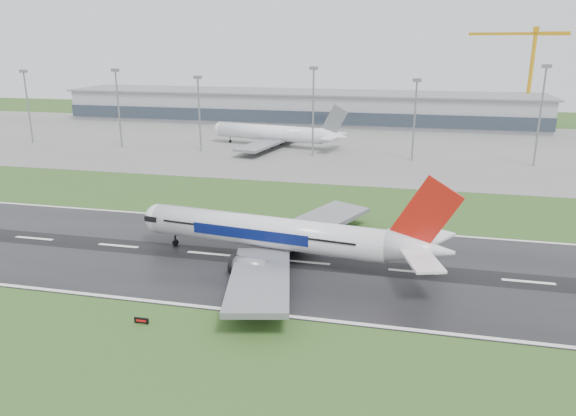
# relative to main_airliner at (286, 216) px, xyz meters

# --- Properties ---
(ground) EXTENTS (520.00, 520.00, 0.00)m
(ground) POSITION_rel_main_airliner_xyz_m (-35.93, 0.09, -9.28)
(ground) COLOR #294B1B
(ground) RESTS_ON ground
(runway) EXTENTS (400.00, 45.00, 0.10)m
(runway) POSITION_rel_main_airliner_xyz_m (-35.93, 0.09, -9.23)
(runway) COLOR black
(runway) RESTS_ON ground
(apron) EXTENTS (400.00, 130.00, 0.08)m
(apron) POSITION_rel_main_airliner_xyz_m (-35.93, 125.09, -9.24)
(apron) COLOR slate
(apron) RESTS_ON ground
(terminal) EXTENTS (240.00, 36.00, 15.00)m
(terminal) POSITION_rel_main_airliner_xyz_m (-35.93, 185.09, -1.78)
(terminal) COLOR gray
(terminal) RESTS_ON ground
(main_airliner) EXTENTS (69.28, 66.72, 18.36)m
(main_airliner) POSITION_rel_main_airliner_xyz_m (0.00, 0.00, 0.00)
(main_airliner) COLOR silver
(main_airliner) RESTS_ON runway
(parked_airliner) EXTENTS (68.39, 65.19, 17.26)m
(parked_airliner) POSITION_rel_main_airliner_xyz_m (-31.30, 115.62, -0.57)
(parked_airliner) COLOR white
(parked_airliner) RESTS_ON apron
(tower_crane) EXTENTS (44.59, 22.22, 46.98)m
(tower_crane) POSITION_rel_main_airliner_xyz_m (77.14, 200.09, 14.21)
(tower_crane) COLOR orange
(tower_crane) RESTS_ON ground
(runway_sign) EXTENTS (2.30, 0.29, 1.04)m
(runway_sign) POSITION_rel_main_airliner_xyz_m (-15.76, -28.87, -8.76)
(runway_sign) COLOR black
(runway_sign) RESTS_ON ground
(floodmast_0) EXTENTS (0.64, 0.64, 28.54)m
(floodmast_0) POSITION_rel_main_airliner_xyz_m (-131.13, 100.09, 4.99)
(floodmast_0) COLOR gray
(floodmast_0) RESTS_ON ground
(floodmast_1) EXTENTS (0.64, 0.64, 29.41)m
(floodmast_1) POSITION_rel_main_airliner_xyz_m (-90.54, 100.09, 5.42)
(floodmast_1) COLOR gray
(floodmast_1) RESTS_ON ground
(floodmast_2) EXTENTS (0.64, 0.64, 27.22)m
(floodmast_2) POSITION_rel_main_airliner_xyz_m (-56.96, 100.09, 4.33)
(floodmast_2) COLOR gray
(floodmast_2) RESTS_ON ground
(floodmast_3) EXTENTS (0.64, 0.64, 30.96)m
(floodmast_3) POSITION_rel_main_airliner_xyz_m (-13.16, 100.09, 6.20)
(floodmast_3) COLOR gray
(floodmast_3) RESTS_ON ground
(floodmast_4) EXTENTS (0.64, 0.64, 27.37)m
(floodmast_4) POSITION_rel_main_airliner_xyz_m (22.70, 100.09, 4.40)
(floodmast_4) COLOR gray
(floodmast_4) RESTS_ON ground
(floodmast_5) EXTENTS (0.64, 0.64, 32.40)m
(floodmast_5) POSITION_rel_main_airliner_xyz_m (63.13, 100.09, 6.92)
(floodmast_5) COLOR gray
(floodmast_5) RESTS_ON ground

